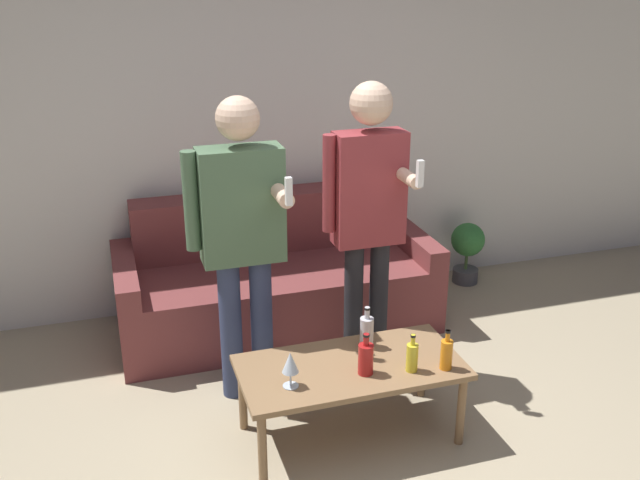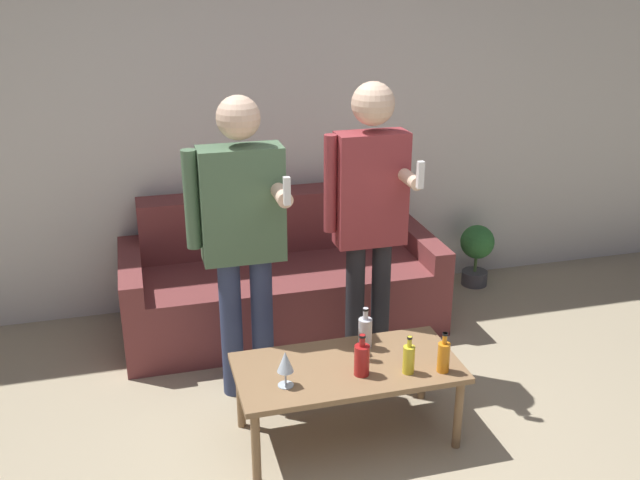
{
  "view_description": "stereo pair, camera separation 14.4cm",
  "coord_description": "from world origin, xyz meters",
  "px_view_note": "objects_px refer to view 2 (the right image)",
  "views": [
    {
      "loc": [
        -1.03,
        -2.42,
        2.33
      ],
      "look_at": [
        0.02,
        0.93,
        0.95
      ],
      "focal_mm": 40.0,
      "sensor_mm": 36.0,
      "label": 1
    },
    {
      "loc": [
        -0.9,
        -2.46,
        2.33
      ],
      "look_at": [
        0.02,
        0.93,
        0.95
      ],
      "focal_mm": 40.0,
      "sensor_mm": 36.0,
      "label": 2
    }
  ],
  "objects_px": {
    "bottle_orange": "(409,358)",
    "person_standing_right": "(370,209)",
    "coffee_table": "(347,373)",
    "person_standing_left": "(242,228)",
    "couch": "(281,280)"
  },
  "relations": [
    {
      "from": "coffee_table",
      "to": "bottle_orange",
      "type": "bearing_deg",
      "value": -27.57
    },
    {
      "from": "couch",
      "to": "person_standing_right",
      "type": "relative_size",
      "value": 1.19
    },
    {
      "from": "couch",
      "to": "bottle_orange",
      "type": "height_order",
      "value": "couch"
    },
    {
      "from": "person_standing_left",
      "to": "person_standing_right",
      "type": "height_order",
      "value": "person_standing_right"
    },
    {
      "from": "coffee_table",
      "to": "bottle_orange",
      "type": "relative_size",
      "value": 5.64
    },
    {
      "from": "person_standing_left",
      "to": "bottle_orange",
      "type": "bearing_deg",
      "value": -45.61
    },
    {
      "from": "couch",
      "to": "bottle_orange",
      "type": "relative_size",
      "value": 10.34
    },
    {
      "from": "bottle_orange",
      "to": "person_standing_left",
      "type": "bearing_deg",
      "value": 134.39
    },
    {
      "from": "coffee_table",
      "to": "person_standing_right",
      "type": "relative_size",
      "value": 0.65
    },
    {
      "from": "coffee_table",
      "to": "person_standing_left",
      "type": "height_order",
      "value": "person_standing_left"
    },
    {
      "from": "coffee_table",
      "to": "person_standing_right",
      "type": "height_order",
      "value": "person_standing_right"
    },
    {
      "from": "person_standing_right",
      "to": "coffee_table",
      "type": "bearing_deg",
      "value": -117.38
    },
    {
      "from": "coffee_table",
      "to": "person_standing_left",
      "type": "bearing_deg",
      "value": 126.73
    },
    {
      "from": "bottle_orange",
      "to": "person_standing_right",
      "type": "relative_size",
      "value": 0.12
    },
    {
      "from": "coffee_table",
      "to": "person_standing_left",
      "type": "distance_m",
      "value": 0.94
    }
  ]
}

